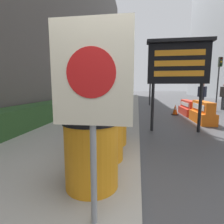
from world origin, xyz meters
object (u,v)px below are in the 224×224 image
(warning_sign, at_px, (92,86))
(traffic_light_near_curb, at_px, (151,71))
(jersey_barrier_red_striped, at_px, (188,108))
(pedestrian_worker, at_px, (202,94))
(barrel_drum_foreground, at_px, (92,152))
(jersey_barrier_orange_far, at_px, (202,113))
(barrel_drum_back, at_px, (111,124))
(pedestrian_passerby, at_px, (224,94))
(traffic_cone_near, at_px, (175,110))
(message_board, at_px, (178,64))
(barrel_drum_middle, at_px, (104,134))
(traffic_light_far_side, at_px, (219,70))

(warning_sign, xyz_separation_m, traffic_light_near_curb, (1.37, 12.65, 1.20))
(warning_sign, distance_m, jersey_barrier_red_striped, 8.80)
(jersey_barrier_red_striped, xyz_separation_m, pedestrian_worker, (1.45, 2.35, 0.68))
(barrel_drum_foreground, height_order, jersey_barrier_orange_far, barrel_drum_foreground)
(jersey_barrier_orange_far, relative_size, jersey_barrier_red_striped, 0.90)
(barrel_drum_back, xyz_separation_m, pedestrian_passerby, (6.07, 8.11, 0.41))
(barrel_drum_back, xyz_separation_m, traffic_cone_near, (2.57, 5.53, -0.33))
(message_board, xyz_separation_m, traffic_light_near_curb, (-0.28, 8.25, 0.48))
(traffic_light_near_curb, bearing_deg, warning_sign, -96.17)
(barrel_drum_foreground, relative_size, traffic_light_near_curb, 0.25)
(barrel_drum_middle, xyz_separation_m, traffic_light_near_curb, (1.57, 11.08, 2.07))
(barrel_drum_foreground, bearing_deg, warning_sign, -73.76)
(pedestrian_passerby, bearing_deg, barrel_drum_foreground, -62.44)
(jersey_barrier_red_striped, bearing_deg, barrel_drum_middle, -116.32)
(warning_sign, distance_m, pedestrian_passerby, 12.11)
(barrel_drum_foreground, xyz_separation_m, message_board, (1.84, 3.73, 1.60))
(traffic_light_near_curb, xyz_separation_m, pedestrian_passerby, (4.51, -2.07, -1.66))
(message_board, distance_m, traffic_light_near_curb, 8.27)
(jersey_barrier_red_striped, distance_m, pedestrian_passerby, 3.77)
(pedestrian_worker, bearing_deg, pedestrian_passerby, 46.55)
(barrel_drum_middle, bearing_deg, jersey_barrier_orange_far, 54.14)
(pedestrian_passerby, bearing_deg, jersey_barrier_orange_far, -62.99)
(barrel_drum_back, bearing_deg, barrel_drum_middle, -90.39)
(traffic_cone_near, bearing_deg, pedestrian_passerby, 36.36)
(jersey_barrier_orange_far, distance_m, traffic_light_far_side, 11.34)
(barrel_drum_middle, height_order, jersey_barrier_orange_far, barrel_drum_middle)
(message_board, relative_size, pedestrian_worker, 1.69)
(pedestrian_passerby, bearing_deg, jersey_barrier_red_striped, -80.37)
(traffic_light_far_side, bearing_deg, jersey_barrier_red_striped, -120.69)
(barrel_drum_back, xyz_separation_m, warning_sign, (0.19, -2.47, 0.88))
(message_board, relative_size, traffic_light_far_side, 0.71)
(message_board, xyz_separation_m, pedestrian_passerby, (4.23, 6.19, -1.18))
(jersey_barrier_orange_far, height_order, pedestrian_passerby, pedestrian_passerby)
(jersey_barrier_orange_far, distance_m, traffic_light_near_curb, 7.15)
(warning_sign, xyz_separation_m, jersey_barrier_orange_far, (3.07, 6.08, -1.08))
(message_board, distance_m, jersey_barrier_orange_far, 2.85)
(barrel_drum_back, relative_size, pedestrian_worker, 0.54)
(message_board, bearing_deg, pedestrian_worker, 64.92)
(jersey_barrier_red_striped, bearing_deg, barrel_drum_back, -119.76)
(barrel_drum_foreground, bearing_deg, jersey_barrier_red_striped, 66.53)
(barrel_drum_foreground, xyz_separation_m, barrel_drum_back, (-0.00, 1.80, 0.00))
(jersey_barrier_red_striped, relative_size, pedestrian_passerby, 1.07)
(message_board, bearing_deg, barrel_drum_back, -133.67)
(traffic_cone_near, relative_size, pedestrian_passerby, 0.33)
(barrel_drum_middle, bearing_deg, warning_sign, -82.68)
(barrel_drum_foreground, xyz_separation_m, traffic_light_near_curb, (1.56, 11.99, 2.07))
(traffic_cone_near, height_order, pedestrian_worker, pedestrian_worker)
(barrel_drum_middle, distance_m, jersey_barrier_orange_far, 5.58)
(warning_sign, bearing_deg, traffic_cone_near, 73.46)
(jersey_barrier_orange_far, bearing_deg, barrel_drum_back, -132.03)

